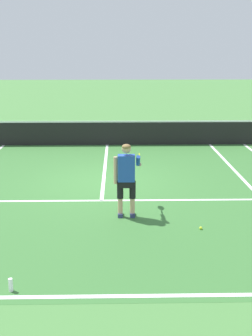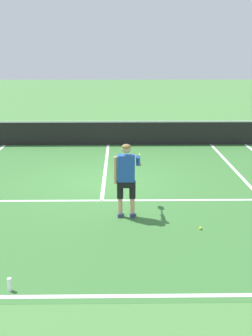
% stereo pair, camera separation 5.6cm
% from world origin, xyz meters
% --- Properties ---
extents(ground_plane, '(80.00, 80.00, 0.00)m').
position_xyz_m(ground_plane, '(0.00, 0.00, 0.00)').
color(ground_plane, '#477F3D').
extents(court_inner_surface, '(10.98, 11.14, 0.00)m').
position_xyz_m(court_inner_surface, '(0.00, -0.58, 0.00)').
color(court_inner_surface, '#387033').
rests_on(court_inner_surface, ground).
extents(line_baseline, '(10.98, 0.10, 0.01)m').
position_xyz_m(line_baseline, '(0.00, -5.95, 0.00)').
color(line_baseline, white).
rests_on(line_baseline, ground).
extents(line_service, '(8.23, 0.10, 0.01)m').
position_xyz_m(line_service, '(0.00, -1.61, 0.00)').
color(line_service, white).
rests_on(line_service, ground).
extents(line_centre_service, '(0.10, 6.40, 0.01)m').
position_xyz_m(line_centre_service, '(0.00, 1.59, 0.00)').
color(line_centre_service, white).
rests_on(line_centre_service, ground).
extents(line_singles_right, '(0.10, 10.74, 0.01)m').
position_xyz_m(line_singles_right, '(4.12, -0.58, 0.00)').
color(line_singles_right, white).
rests_on(line_singles_right, ground).
extents(tennis_net, '(11.96, 0.08, 1.07)m').
position_xyz_m(tennis_net, '(0.00, 4.79, 0.50)').
color(tennis_net, '#333338').
rests_on(tennis_net, ground).
extents(tennis_player, '(0.64, 1.11, 1.71)m').
position_xyz_m(tennis_player, '(0.62, -2.65, 0.99)').
color(tennis_player, navy).
rests_on(tennis_player, ground).
extents(tennis_ball_near_feet, '(0.07, 0.07, 0.07)m').
position_xyz_m(tennis_ball_near_feet, '(2.19, -3.43, 0.03)').
color(tennis_ball_near_feet, '#CCE02D').
rests_on(tennis_ball_near_feet, ground).
extents(water_bottle, '(0.07, 0.07, 0.22)m').
position_xyz_m(water_bottle, '(-1.30, -5.76, 0.11)').
color(water_bottle, white).
rests_on(water_bottle, ground).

